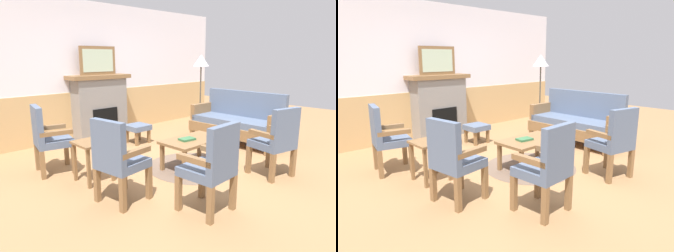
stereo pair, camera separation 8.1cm
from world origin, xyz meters
TOP-DOWN VIEW (x-y plane):
  - ground_plane at (0.00, 0.00)m, footprint 14.00×14.00m
  - wall_back at (0.00, 2.60)m, footprint 7.20×0.14m
  - fireplace at (0.00, 2.35)m, footprint 1.30×0.44m
  - framed_picture at (0.00, 2.35)m, footprint 0.80×0.04m
  - couch at (1.66, 0.13)m, footprint 0.70×1.80m
  - coffee_table at (-0.00, -0.18)m, footprint 0.96×0.56m
  - round_rug at (-0.00, -0.18)m, footprint 1.37×1.37m
  - book_on_table at (-0.11, -0.17)m, footprint 0.24×0.18m
  - footstool at (0.25, 1.44)m, footprint 0.40×0.40m
  - armchair_near_fireplace at (-1.64, 1.10)m, footprint 0.57×0.57m
  - armchair_by_window_left at (-1.47, -0.35)m, footprint 0.54×0.54m
  - armchair_front_left at (0.54, -1.22)m, footprint 0.57×0.57m
  - armchair_front_center at (-0.90, -1.23)m, footprint 0.50×0.50m
  - side_table at (-1.34, 0.40)m, footprint 0.44×0.44m
  - floor_lamp_by_couch at (1.96, 1.32)m, footprint 0.36×0.36m

SIDE VIEW (x-z plane):
  - ground_plane at x=0.00m, z-range 0.00..0.00m
  - round_rug at x=0.00m, z-range 0.00..0.01m
  - footstool at x=0.25m, z-range 0.10..0.46m
  - coffee_table at x=0.00m, z-range 0.17..0.61m
  - couch at x=1.66m, z-range -0.09..0.89m
  - side_table at x=-1.34m, z-range 0.16..0.71m
  - book_on_table at x=-0.11m, z-range 0.44..0.47m
  - armchair_near_fireplace at x=-1.64m, z-range 0.05..1.03m
  - armchair_by_window_left at x=-1.47m, z-range 0.05..1.03m
  - armchair_front_left at x=0.54m, z-range 0.05..1.03m
  - armchair_front_center at x=-0.90m, z-range 0.05..1.03m
  - fireplace at x=0.00m, z-range 0.01..1.29m
  - wall_back at x=0.00m, z-range -0.04..2.66m
  - floor_lamp_by_couch at x=1.96m, z-range 0.61..2.29m
  - framed_picture at x=0.00m, z-range 1.28..1.84m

